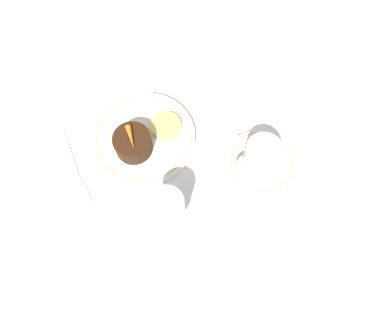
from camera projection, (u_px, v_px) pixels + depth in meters
The scene contains 10 objects.
ground_plane at pixel (148, 146), 0.84m from camera, with size 3.00×3.00×0.00m, color white.
dinner_plate at pixel (145, 137), 0.84m from camera, with size 0.23×0.23×0.01m.
saucer at pixel (261, 161), 0.82m from camera, with size 0.15×0.15×0.01m.
coffee_cup at pixel (262, 154), 0.79m from camera, with size 0.10×0.08×0.06m.
spoon at pixel (242, 166), 0.81m from camera, with size 0.05×0.12×0.00m.
wine_glass at pixel (167, 207), 0.72m from camera, with size 0.07×0.07×0.11m.
fork at pixel (77, 175), 0.82m from camera, with size 0.02×0.19×0.01m.
dessert_cake at pixel (134, 145), 0.80m from camera, with size 0.08×0.08×0.05m.
carrot_garnish at pixel (131, 139), 0.77m from camera, with size 0.02×0.05×0.01m.
pineapple_slice at pixel (166, 126), 0.84m from camera, with size 0.07×0.07×0.01m.
Camera 1 is at (0.04, 0.36, 0.77)m, focal length 35.00 mm.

